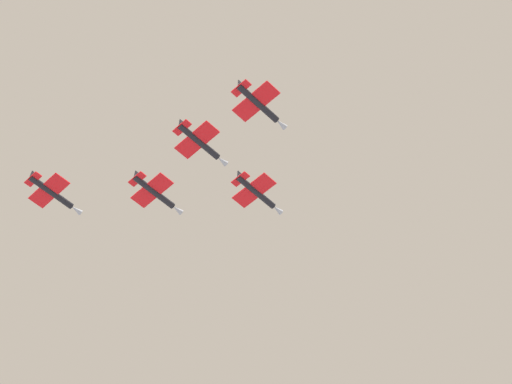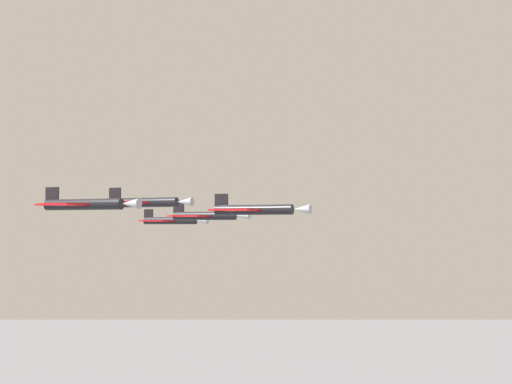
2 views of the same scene
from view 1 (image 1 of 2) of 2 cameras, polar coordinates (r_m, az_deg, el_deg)
The scene contains 5 objects.
jet_lead at distance 161.49m, azimuth 0.07°, elevation -0.05°, with size 13.23×9.96×2.74m.
jet_port_inner at distance 162.20m, azimuth -7.37°, elevation -0.05°, with size 13.23×9.96×2.74m.
jet_starboard_inner at distance 150.00m, azimuth 0.22°, elevation 6.42°, with size 13.23×9.96×2.74m.
jet_port_outer at distance 155.93m, azimuth -4.11°, elevation 3.63°, with size 13.23×9.96×2.74m.
jet_starboard_outer at distance 165.52m, azimuth -14.63°, elevation -0.07°, with size 13.23×9.96×2.74m.
Camera 1 is at (-105.46, -46.06, 2.68)m, focal length 54.81 mm.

